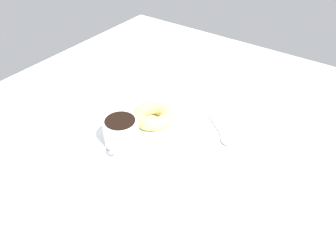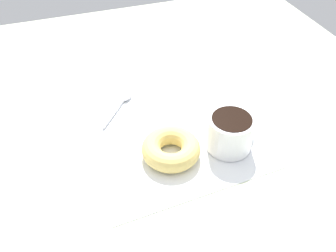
# 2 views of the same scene
# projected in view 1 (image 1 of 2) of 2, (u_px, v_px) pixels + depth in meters

# --- Properties ---
(ground_plane) EXTENTS (1.20, 1.20, 0.02)m
(ground_plane) POSITION_uv_depth(u_px,v_px,m) (175.00, 133.00, 0.87)
(ground_plane) COLOR beige
(napkin) EXTENTS (0.35, 0.35, 0.00)m
(napkin) POSITION_uv_depth(u_px,v_px,m) (168.00, 132.00, 0.86)
(napkin) COLOR white
(napkin) RESTS_ON ground_plane
(coffee_cup) EXTENTS (0.09, 0.11, 0.07)m
(coffee_cup) POSITION_uv_depth(u_px,v_px,m) (121.00, 132.00, 0.80)
(coffee_cup) COLOR white
(coffee_cup) RESTS_ON napkin
(donut) EXTENTS (0.11, 0.11, 0.04)m
(donut) POSITION_uv_depth(u_px,v_px,m) (153.00, 116.00, 0.88)
(donut) COLOR #E5C66B
(donut) RESTS_ON napkin
(spoon) EXTENTS (0.11, 0.09, 0.01)m
(spoon) POSITION_uv_depth(u_px,v_px,m) (223.00, 136.00, 0.83)
(spoon) COLOR silver
(spoon) RESTS_ON napkin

